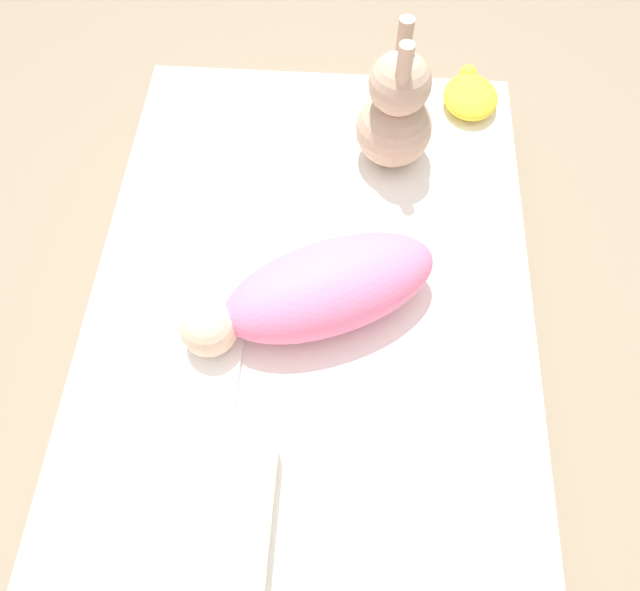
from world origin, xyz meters
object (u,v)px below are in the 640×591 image
turtle_plush (470,95)px  pillow (153,535)px  bunny_plush (396,114)px  swaddled_baby (320,291)px

turtle_plush → pillow: bearing=151.6°
pillow → bunny_plush: 0.99m
swaddled_baby → bunny_plush: (0.44, -0.14, 0.05)m
swaddled_baby → pillow: bearing=37.8°
bunny_plush → turtle_plush: bunny_plush is taller
pillow → bunny_plush: bearing=-23.4°
turtle_plush → bunny_plush: bearing=132.9°
pillow → turtle_plush: size_ratio=2.01×
swaddled_baby → bunny_plush: bunny_plush is taller
bunny_plush → turtle_plush: 0.29m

